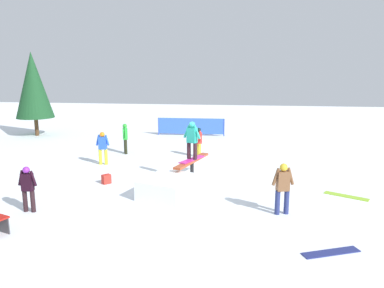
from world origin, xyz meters
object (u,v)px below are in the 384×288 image
main_rider_on_rail (192,141)px  backpack_on_snow (106,179)px  bystander_blue (103,146)px  bystander_red (199,141)px  bystander_black (28,187)px  bystander_brown (283,186)px  loose_snowboard_lime (346,196)px  loose_snowboard_navy (331,252)px  pine_tree_near (33,85)px  rail_feature (192,163)px  bystander_green (125,137)px

main_rider_on_rail → backpack_on_snow: size_ratio=4.22×
bystander_blue → backpack_on_snow: bystander_blue is taller
bystander_red → bystander_black: 8.66m
bystander_brown → loose_snowboard_lime: 3.04m
bystander_black → loose_snowboard_navy: bearing=171.3°
bystander_red → loose_snowboard_lime: (-4.95, -5.51, -0.78)m
bystander_blue → pine_tree_near: size_ratio=0.28×
pine_tree_near → bystander_brown: bearing=-128.5°
bystander_red → bystander_blue: bearing=-90.5°
rail_feature → main_rider_on_rail: (0.00, 0.00, 0.84)m
pine_tree_near → loose_snowboard_navy: bearing=-131.9°
backpack_on_snow → loose_snowboard_lime: bearing=-50.9°
backpack_on_snow → pine_tree_near: (9.06, 7.94, 2.98)m
loose_snowboard_navy → pine_tree_near: bearing=-64.5°
bystander_green → loose_snowboard_lime: (-5.19, -9.20, -0.83)m
pine_tree_near → backpack_on_snow: bearing=-138.8°
main_rider_on_rail → loose_snowboard_lime: size_ratio=1.02×
main_rider_on_rail → pine_tree_near: bearing=77.1°
bystander_red → loose_snowboard_lime: 7.45m
bystander_black → bystander_green: bystander_green is taller
rail_feature → loose_snowboard_navy: size_ratio=1.81×
bystander_brown → pine_tree_near: 18.08m
pine_tree_near → bystander_red: bearing=-112.1°
bystander_red → bystander_blue: (-2.00, 3.99, 0.02)m
bystander_blue → loose_snowboard_lime: bystander_blue is taller
bystander_black → bystander_brown: 7.41m
rail_feature → bystander_blue: 4.60m
backpack_on_snow → bystander_green: bearing=50.6°
bystander_black → bystander_blue: bearing=-90.3°
bystander_red → backpack_on_snow: bystander_red is taller
rail_feature → bystander_brown: size_ratio=1.68×
bystander_green → backpack_on_snow: bystander_green is taller
main_rider_on_rail → loose_snowboard_lime: main_rider_on_rail is taller
main_rider_on_rail → bystander_brown: 4.25m
bystander_red → pine_tree_near: bearing=-139.3°
bystander_brown → bystander_blue: bearing=-49.8°
loose_snowboard_navy → rail_feature: bearing=-75.3°
bystander_blue → bystander_green: bearing=79.6°
bystander_red → loose_snowboard_navy: bearing=-2.5°
bystander_brown → main_rider_on_rail: bearing=-60.1°
rail_feature → backpack_on_snow: size_ratio=7.46×
backpack_on_snow → pine_tree_near: pine_tree_near is taller
rail_feature → bystander_red: bystander_red is taller
bystander_red → pine_tree_near: size_ratio=0.27×
main_rider_on_rail → bystander_black: main_rider_on_rail is taller
rail_feature → bystander_brown: (-2.90, -3.03, 0.16)m
bystander_red → loose_snowboard_lime: bearing=20.9°
rail_feature → bystander_green: 5.67m
bystander_green → backpack_on_snow: 5.02m
bystander_green → loose_snowboard_navy: size_ratio=1.07×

